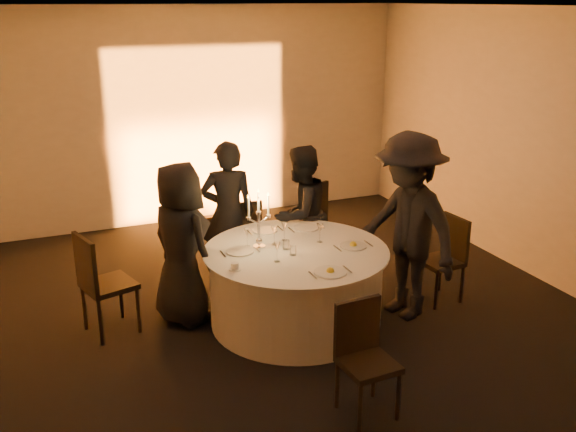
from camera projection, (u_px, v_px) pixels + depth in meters
name	position (u px, v px, depth m)	size (l,w,h in m)	color
floor	(296.00, 321.00, 6.43)	(7.00, 7.00, 0.00)	black
ceiling	(297.00, 7.00, 5.46)	(7.00, 7.00, 0.00)	silver
wall_back	(198.00, 116.00, 9.01)	(7.00, 7.00, 0.00)	beige
wall_right	(547.00, 149.00, 7.04)	(7.00, 7.00, 0.00)	beige
uplighter_fixture	(208.00, 220.00, 9.21)	(0.25, 0.12, 0.10)	black
banquet_table	(296.00, 286.00, 6.31)	(1.80, 1.80, 0.77)	black
chair_left	(99.00, 279.00, 6.01)	(0.55, 0.55, 1.02)	black
chair_back_left	(243.00, 233.00, 7.38)	(0.42, 0.42, 0.91)	black
chair_back_right	(308.00, 217.00, 7.74)	(0.58, 0.58, 1.00)	black
chair_right	(446.00, 254.00, 6.76)	(0.43, 0.43, 0.91)	black
chair_front	(364.00, 352.00, 4.90)	(0.41, 0.42, 0.90)	black
guest_left	(181.00, 244.00, 6.20)	(0.79, 0.52, 1.62)	black
guest_back_left	(228.00, 213.00, 7.07)	(0.60, 0.39, 1.63)	black
guest_back_right	(300.00, 214.00, 7.16)	(0.76, 0.59, 1.56)	black
guest_right	(408.00, 227.00, 6.29)	(1.22, 0.70, 1.88)	black
plate_left	(240.00, 251.00, 6.12)	(0.36, 0.27, 0.01)	white
plate_back_left	(265.00, 230.00, 6.67)	(0.36, 0.26, 0.01)	white
plate_back_right	(306.00, 228.00, 6.75)	(0.35, 0.27, 0.01)	white
plate_right	(353.00, 245.00, 6.25)	(0.36, 0.26, 0.08)	white
plate_front	(330.00, 271.00, 5.65)	(0.36, 0.29, 0.08)	white
coffee_cup	(235.00, 267.00, 5.72)	(0.11, 0.11, 0.07)	white
candelabra	(259.00, 227.00, 6.17)	(0.25, 0.12, 0.60)	silver
wine_glass_a	(247.00, 233.00, 6.21)	(0.07, 0.07, 0.19)	white
wine_glass_b	(274.00, 231.00, 6.27)	(0.07, 0.07, 0.19)	white
wine_glass_c	(277.00, 248.00, 5.85)	(0.07, 0.07, 0.19)	white
wine_glass_d	(320.00, 229.00, 6.33)	(0.07, 0.07, 0.19)	white
wine_glass_e	(284.00, 227.00, 6.38)	(0.07, 0.07, 0.19)	white
tumbler_a	(286.00, 245.00, 6.18)	(0.07, 0.07, 0.09)	white
tumbler_b	(293.00, 250.00, 6.04)	(0.07, 0.07, 0.09)	white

